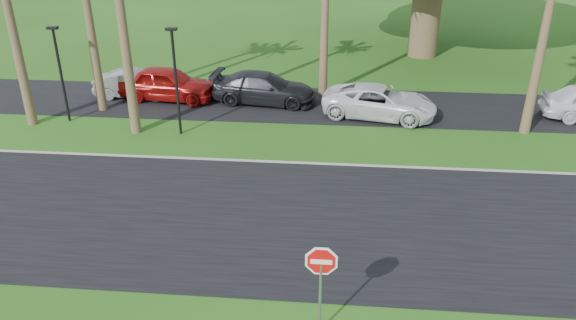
# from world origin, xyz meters

# --- Properties ---
(ground) EXTENTS (120.00, 120.00, 0.00)m
(ground) POSITION_xyz_m (0.00, 0.00, 0.00)
(ground) COLOR #244912
(ground) RESTS_ON ground
(road) EXTENTS (120.00, 8.00, 0.02)m
(road) POSITION_xyz_m (0.00, 2.00, 0.01)
(road) COLOR black
(road) RESTS_ON ground
(parking_strip) EXTENTS (120.00, 5.00, 0.02)m
(parking_strip) POSITION_xyz_m (0.00, 12.50, 0.01)
(parking_strip) COLOR black
(parking_strip) RESTS_ON ground
(curb) EXTENTS (120.00, 0.12, 0.06)m
(curb) POSITION_xyz_m (0.00, 6.05, 0.03)
(curb) COLOR gray
(curb) RESTS_ON ground
(stop_sign_near) EXTENTS (1.05, 0.07, 2.62)m
(stop_sign_near) POSITION_xyz_m (0.50, -3.00, 1.77)
(stop_sign_near) COLOR gray
(stop_sign_near) RESTS_ON ground
(streetlight_left) EXTENTS (0.45, 0.25, 4.34)m
(streetlight_left) POSITION_xyz_m (-11.50, 9.50, 2.50)
(streetlight_left) COLOR black
(streetlight_left) RESTS_ON ground
(streetlight_right) EXTENTS (0.45, 0.25, 4.64)m
(streetlight_right) POSITION_xyz_m (-6.00, 8.50, 2.65)
(streetlight_right) COLOR black
(streetlight_right) RESTS_ON ground
(car_silver) EXTENTS (4.11, 1.44, 1.35)m
(car_silver) POSITION_xyz_m (-9.40, 12.83, 0.68)
(car_silver) COLOR #9EA1A5
(car_silver) RESTS_ON ground
(car_red) EXTENTS (4.99, 2.39, 1.65)m
(car_red) POSITION_xyz_m (-7.70, 12.67, 0.82)
(car_red) COLOR maroon
(car_red) RESTS_ON ground
(car_dark) EXTENTS (5.29, 2.56, 1.49)m
(car_dark) POSITION_xyz_m (-2.86, 12.65, 0.74)
(car_dark) COLOR black
(car_dark) RESTS_ON ground
(car_minivan) EXTENTS (5.58, 3.35, 1.45)m
(car_minivan) POSITION_xyz_m (2.72, 11.27, 0.73)
(car_minivan) COLOR silver
(car_minivan) RESTS_ON ground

